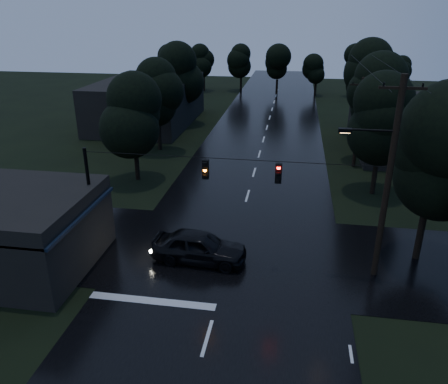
# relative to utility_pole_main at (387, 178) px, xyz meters

# --- Properties ---
(main_road) EXTENTS (12.00, 120.00, 0.02)m
(main_road) POSITION_rel_utility_pole_main_xyz_m (-7.41, 19.00, -5.26)
(main_road) COLOR black
(main_road) RESTS_ON ground
(cross_street) EXTENTS (60.00, 9.00, 0.02)m
(cross_street) POSITION_rel_utility_pole_main_xyz_m (-7.41, 1.00, -5.26)
(cross_street) COLOR black
(cross_street) RESTS_ON ground
(building_far_right) EXTENTS (10.00, 14.00, 4.40)m
(building_far_right) POSITION_rel_utility_pole_main_xyz_m (6.59, 23.00, -3.06)
(building_far_right) COLOR black
(building_far_right) RESTS_ON ground
(building_far_left) EXTENTS (10.00, 16.00, 5.00)m
(building_far_left) POSITION_rel_utility_pole_main_xyz_m (-21.41, 29.00, -2.76)
(building_far_left) COLOR black
(building_far_left) RESTS_ON ground
(utility_pole_main) EXTENTS (3.50, 0.30, 10.00)m
(utility_pole_main) POSITION_rel_utility_pole_main_xyz_m (0.00, 0.00, 0.00)
(utility_pole_main) COLOR black
(utility_pole_main) RESTS_ON ground
(utility_pole_far) EXTENTS (2.00, 0.30, 7.50)m
(utility_pole_far) POSITION_rel_utility_pole_main_xyz_m (0.89, 17.00, -1.38)
(utility_pole_far) COLOR black
(utility_pole_far) RESTS_ON ground
(anchor_pole_left) EXTENTS (0.18, 0.18, 6.00)m
(anchor_pole_left) POSITION_rel_utility_pole_main_xyz_m (-14.91, 0.00, -2.26)
(anchor_pole_left) COLOR black
(anchor_pole_left) RESTS_ON ground
(span_signals) EXTENTS (15.00, 0.37, 1.12)m
(span_signals) POSITION_rel_utility_pole_main_xyz_m (-6.85, -0.01, -0.01)
(span_signals) COLOR black
(span_signals) RESTS_ON ground
(tree_corner_near) EXTENTS (4.48, 4.48, 9.44)m
(tree_corner_near) POSITION_rel_utility_pole_main_xyz_m (2.59, 2.00, 0.74)
(tree_corner_near) COLOR black
(tree_corner_near) RESTS_ON ground
(tree_left_a) EXTENTS (3.92, 3.92, 8.26)m
(tree_left_a) POSITION_rel_utility_pole_main_xyz_m (-16.41, 11.00, -0.02)
(tree_left_a) COLOR black
(tree_left_a) RESTS_ON ground
(tree_left_b) EXTENTS (4.20, 4.20, 8.85)m
(tree_left_b) POSITION_rel_utility_pole_main_xyz_m (-17.01, 19.00, 0.36)
(tree_left_b) COLOR black
(tree_left_b) RESTS_ON ground
(tree_left_c) EXTENTS (4.48, 4.48, 9.44)m
(tree_left_c) POSITION_rel_utility_pole_main_xyz_m (-17.61, 29.00, 0.74)
(tree_left_c) COLOR black
(tree_left_c) RESTS_ON ground
(tree_right_a) EXTENTS (4.20, 4.20, 8.85)m
(tree_right_a) POSITION_rel_utility_pole_main_xyz_m (1.59, 11.00, 0.36)
(tree_right_a) COLOR black
(tree_right_a) RESTS_ON ground
(tree_right_b) EXTENTS (4.48, 4.48, 9.44)m
(tree_right_b) POSITION_rel_utility_pole_main_xyz_m (2.19, 19.00, 0.74)
(tree_right_b) COLOR black
(tree_right_b) RESTS_ON ground
(tree_right_c) EXTENTS (4.76, 4.76, 10.03)m
(tree_right_c) POSITION_rel_utility_pole_main_xyz_m (2.79, 29.00, 1.11)
(tree_right_c) COLOR black
(tree_right_c) RESTS_ON ground
(car) EXTENTS (5.15, 2.32, 1.72)m
(car) POSITION_rel_utility_pole_main_xyz_m (-8.98, -0.16, -4.40)
(car) COLOR black
(car) RESTS_ON ground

